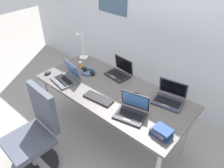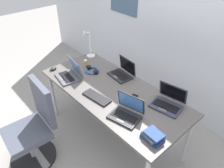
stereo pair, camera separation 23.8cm
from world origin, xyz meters
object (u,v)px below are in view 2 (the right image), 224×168
(laptop_center, at_px, (168,102))
(book_stack, at_px, (153,136))
(laptop_front_left, at_px, (69,74))
(headphones, at_px, (92,70))
(cell_phone, at_px, (133,98))
(external_keyboard, at_px, (97,97))
(laptop_by_keyboard, at_px, (122,73))
(office_chair, at_px, (34,131))
(pill_bottle, at_px, (86,63))
(laptop_near_lamp, at_px, (126,113))
(computer_mouse, at_px, (53,69))
(desk_lamp, at_px, (88,44))

(laptop_center, xyz_separation_m, book_stack, (0.18, -0.45, -0.01))
(laptop_front_left, distance_m, headphones, 0.30)
(cell_phone, bearing_deg, external_keyboard, -155.23)
(laptop_by_keyboard, bearing_deg, office_chair, -100.51)
(laptop_by_keyboard, relative_size, laptop_front_left, 0.90)
(laptop_by_keyboard, bearing_deg, pill_bottle, -159.69)
(laptop_front_left, xyz_separation_m, laptop_near_lamp, (0.94, 0.03, -0.00))
(laptop_center, relative_size, external_keyboard, 1.02)
(laptop_front_left, bearing_deg, laptop_near_lamp, 2.10)
(laptop_by_keyboard, distance_m, laptop_near_lamp, 0.71)
(laptop_center, bearing_deg, computer_mouse, -159.61)
(pill_bottle, distance_m, office_chair, 1.06)
(office_chair, bearing_deg, computer_mouse, 130.00)
(pill_bottle, bearing_deg, headphones, -9.29)
(desk_lamp, xyz_separation_m, laptop_center, (1.38, -0.03, -0.15))
(laptop_near_lamp, distance_m, external_keyboard, 0.40)
(cell_phone, relative_size, pill_bottle, 1.72)
(cell_phone, distance_m, headphones, 0.73)
(computer_mouse, relative_size, cell_phone, 0.71)
(desk_lamp, distance_m, cell_phone, 1.11)
(laptop_by_keyboard, relative_size, computer_mouse, 3.19)
(headphones, xyz_separation_m, book_stack, (1.22, -0.28, 0.02))
(pill_bottle, xyz_separation_m, book_stack, (1.39, -0.31, -0.00))
(office_chair, bearing_deg, laptop_by_keyboard, 79.49)
(desk_lamp, bearing_deg, laptop_near_lamp, -20.70)
(external_keyboard, bearing_deg, office_chair, -125.43)
(laptop_front_left, bearing_deg, computer_mouse, -167.38)
(external_keyboard, relative_size, office_chair, 0.34)
(computer_mouse, distance_m, cell_phone, 1.14)
(desk_lamp, bearing_deg, external_keyboard, -31.72)
(cell_phone, bearing_deg, laptop_front_left, 176.70)
(desk_lamp, height_order, external_keyboard, desk_lamp)
(desk_lamp, relative_size, laptop_by_keyboard, 1.31)
(desk_lamp, bearing_deg, computer_mouse, -92.28)
(desk_lamp, distance_m, laptop_near_lamp, 1.30)
(laptop_by_keyboard, bearing_deg, external_keyboard, -74.80)
(laptop_front_left, relative_size, headphones, 1.58)
(laptop_center, bearing_deg, laptop_near_lamp, -112.34)
(laptop_front_left, relative_size, pill_bottle, 4.28)
(laptop_front_left, relative_size, office_chair, 0.35)
(external_keyboard, xyz_separation_m, headphones, (-0.47, 0.30, 0.01))
(laptop_center, height_order, pill_bottle, laptop_center)
(external_keyboard, bearing_deg, pill_bottle, 146.90)
(cell_phone, height_order, pill_bottle, pill_bottle)
(desk_lamp, relative_size, pill_bottle, 5.07)
(cell_phone, xyz_separation_m, book_stack, (0.49, -0.27, 0.03))
(cell_phone, height_order, book_stack, book_stack)
(laptop_center, bearing_deg, office_chair, -130.32)
(laptop_center, height_order, laptop_by_keyboard, laptop_center)
(laptop_near_lamp, relative_size, pill_bottle, 4.23)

